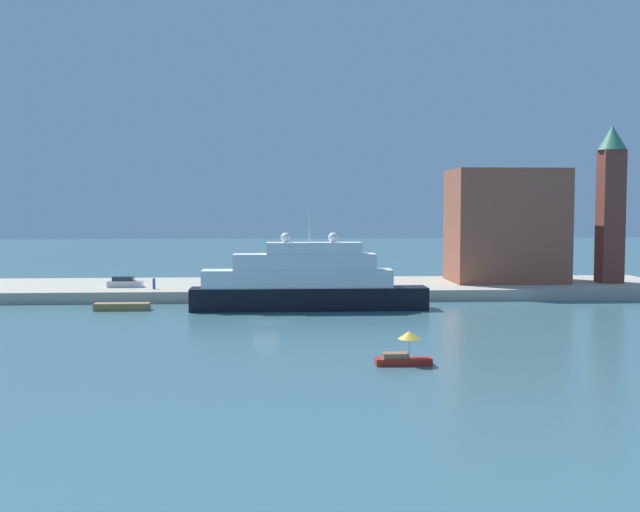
{
  "coord_description": "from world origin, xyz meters",
  "views": [
    {
      "loc": [
        0.93,
        -78.93,
        12.07
      ],
      "look_at": [
        5.98,
        6.0,
        6.45
      ],
      "focal_mm": 43.21,
      "sensor_mm": 36.0,
      "label": 1
    }
  ],
  "objects_px": {
    "small_motorboat": "(404,352)",
    "person_figure": "(154,284)",
    "large_yacht": "(306,283)",
    "mooring_bollard": "(330,287)",
    "bell_tower": "(611,198)",
    "parked_car": "(125,282)",
    "work_barge": "(122,307)",
    "harbor_building": "(506,226)"
  },
  "relations": [
    {
      "from": "large_yacht",
      "to": "harbor_building",
      "type": "bearing_deg",
      "value": 31.22
    },
    {
      "from": "large_yacht",
      "to": "small_motorboat",
      "type": "relative_size",
      "value": 6.45
    },
    {
      "from": "work_barge",
      "to": "mooring_bollard",
      "type": "xyz_separation_m",
      "value": [
        24.52,
        7.28,
        1.36
      ]
    },
    {
      "from": "work_barge",
      "to": "bell_tower",
      "type": "bearing_deg",
      "value": 12.41
    },
    {
      "from": "large_yacht",
      "to": "mooring_bollard",
      "type": "distance_m",
      "value": 8.91
    },
    {
      "from": "small_motorboat",
      "to": "person_figure",
      "type": "xyz_separation_m",
      "value": [
        -25.1,
        41.37,
        1.14
      ]
    },
    {
      "from": "mooring_bollard",
      "to": "small_motorboat",
      "type": "bearing_deg",
      "value": -85.91
    },
    {
      "from": "parked_car",
      "to": "harbor_building",
      "type": "bearing_deg",
      "value": 4.89
    },
    {
      "from": "parked_car",
      "to": "person_figure",
      "type": "distance_m",
      "value": 5.06
    },
    {
      "from": "large_yacht",
      "to": "harbor_building",
      "type": "xyz_separation_m",
      "value": [
        28.69,
        17.39,
        6.1
      ]
    },
    {
      "from": "parked_car",
      "to": "person_figure",
      "type": "height_order",
      "value": "person_figure"
    },
    {
      "from": "parked_car",
      "to": "mooring_bollard",
      "type": "bearing_deg",
      "value": -10.31
    },
    {
      "from": "parked_car",
      "to": "person_figure",
      "type": "relative_size",
      "value": 2.86
    },
    {
      "from": "harbor_building",
      "to": "mooring_bollard",
      "type": "xyz_separation_m",
      "value": [
        -25.31,
        -9.26,
        -7.46
      ]
    },
    {
      "from": "work_barge",
      "to": "bell_tower",
      "type": "relative_size",
      "value": 0.29
    },
    {
      "from": "large_yacht",
      "to": "work_barge",
      "type": "xyz_separation_m",
      "value": [
        -21.14,
        0.86,
        -2.72
      ]
    },
    {
      "from": "large_yacht",
      "to": "parked_car",
      "type": "bearing_deg",
      "value": 150.74
    },
    {
      "from": "harbor_building",
      "to": "parked_car",
      "type": "bearing_deg",
      "value": -175.11
    },
    {
      "from": "person_figure",
      "to": "mooring_bollard",
      "type": "height_order",
      "value": "person_figure"
    },
    {
      "from": "small_motorboat",
      "to": "harbor_building",
      "type": "height_order",
      "value": "harbor_building"
    },
    {
      "from": "person_figure",
      "to": "small_motorboat",
      "type": "bearing_deg",
      "value": -58.75
    },
    {
      "from": "bell_tower",
      "to": "person_figure",
      "type": "bearing_deg",
      "value": -175.63
    },
    {
      "from": "large_yacht",
      "to": "work_barge",
      "type": "distance_m",
      "value": 21.33
    },
    {
      "from": "work_barge",
      "to": "mooring_bollard",
      "type": "height_order",
      "value": "mooring_bollard"
    },
    {
      "from": "mooring_bollard",
      "to": "person_figure",
      "type": "bearing_deg",
      "value": 174.76
    },
    {
      "from": "small_motorboat",
      "to": "person_figure",
      "type": "height_order",
      "value": "person_figure"
    },
    {
      "from": "work_barge",
      "to": "mooring_bollard",
      "type": "relative_size",
      "value": 8.77
    },
    {
      "from": "large_yacht",
      "to": "mooring_bollard",
      "type": "relative_size",
      "value": 38.15
    },
    {
      "from": "work_barge",
      "to": "parked_car",
      "type": "xyz_separation_m",
      "value": [
        -1.99,
        12.1,
        1.6
      ]
    },
    {
      "from": "large_yacht",
      "to": "bell_tower",
      "type": "xyz_separation_m",
      "value": [
        42.51,
        14.86,
        9.94
      ]
    },
    {
      "from": "small_motorboat",
      "to": "parked_car",
      "type": "distance_m",
      "value": 53.01
    },
    {
      "from": "small_motorboat",
      "to": "harbor_building",
      "type": "xyz_separation_m",
      "value": [
        22.5,
        48.58,
        8.25
      ]
    },
    {
      "from": "harbor_building",
      "to": "mooring_bollard",
      "type": "height_order",
      "value": "harbor_building"
    },
    {
      "from": "bell_tower",
      "to": "parked_car",
      "type": "bearing_deg",
      "value": -178.33
    },
    {
      "from": "work_barge",
      "to": "large_yacht",
      "type": "bearing_deg",
      "value": -2.32
    },
    {
      "from": "small_motorboat",
      "to": "harbor_building",
      "type": "bearing_deg",
      "value": 65.15
    },
    {
      "from": "work_barge",
      "to": "parked_car",
      "type": "height_order",
      "value": "parked_car"
    },
    {
      "from": "large_yacht",
      "to": "person_figure",
      "type": "distance_m",
      "value": 21.49
    },
    {
      "from": "harbor_building",
      "to": "parked_car",
      "type": "distance_m",
      "value": 52.5
    },
    {
      "from": "large_yacht",
      "to": "small_motorboat",
      "type": "height_order",
      "value": "large_yacht"
    },
    {
      "from": "small_motorboat",
      "to": "work_barge",
      "type": "xyz_separation_m",
      "value": [
        -27.33,
        32.05,
        -0.58
      ]
    },
    {
      "from": "large_yacht",
      "to": "small_motorboat",
      "type": "xyz_separation_m",
      "value": [
        6.19,
        -31.19,
        -2.14
      ]
    }
  ]
}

